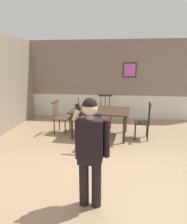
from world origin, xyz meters
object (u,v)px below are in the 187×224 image
chair_by_doorway (105,112)px  chair_at_table_head (61,117)px  chair_opposite_corner (143,122)px  chair_near_window (94,130)px  person_figure (91,148)px  dining_table (100,113)px

chair_by_doorway → chair_at_table_head: chair_by_doorway is taller
chair_opposite_corner → chair_near_window: bearing=127.4°
chair_opposite_corner → chair_by_doorway: bearing=51.9°
chair_opposite_corner → person_figure: person_figure is taller
chair_by_doorway → person_figure: person_figure is taller
chair_by_doorway → chair_opposite_corner: size_ratio=1.02×
chair_near_window → chair_at_table_head: size_ratio=0.96×
dining_table → chair_near_window: (-0.08, -0.92, -0.22)m
chair_at_table_head → person_figure: person_figure is taller
dining_table → chair_opposite_corner: (1.19, -0.10, -0.20)m
dining_table → chair_near_window: bearing=-94.7°
chair_opposite_corner → person_figure: size_ratio=0.63×
chair_near_window → chair_at_table_head: 1.51m
chair_by_doorway → dining_table: bearing=83.5°
dining_table → person_figure: (0.13, -2.91, 0.22)m
person_figure → chair_near_window: bearing=-81.1°
chair_by_doorway → person_figure: 3.86m
chair_at_table_head → chair_opposite_corner: chair_opposite_corner is taller
dining_table → person_figure: person_figure is taller
chair_at_table_head → chair_opposite_corner: bearing=93.3°
chair_at_table_head → chair_by_doorway: bearing=131.2°
chair_at_table_head → dining_table: bearing=93.2°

